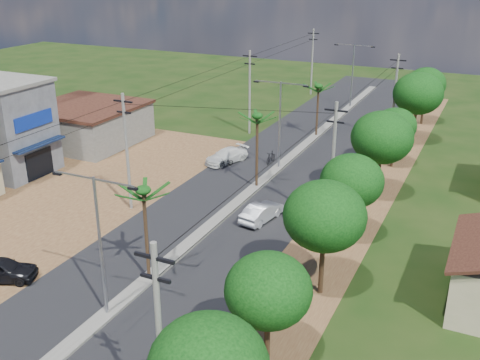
# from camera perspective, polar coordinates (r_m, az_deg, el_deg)

# --- Properties ---
(ground) EXTENTS (160.00, 160.00, 0.00)m
(ground) POSITION_cam_1_polar(r_m,az_deg,el_deg) (31.91, -13.30, -13.21)
(ground) COLOR black
(ground) RESTS_ON ground
(road) EXTENTS (12.00, 110.00, 0.04)m
(road) POSITION_cam_1_polar(r_m,az_deg,el_deg) (42.91, -1.00, -3.04)
(road) COLOR black
(road) RESTS_ON ground
(median) EXTENTS (1.00, 90.00, 0.18)m
(median) POSITION_cam_1_polar(r_m,az_deg,el_deg) (45.36, 0.67, -1.53)
(median) COLOR #605E56
(median) RESTS_ON ground
(dirt_lot_west) EXTENTS (18.00, 46.00, 0.04)m
(dirt_lot_west) POSITION_cam_1_polar(r_m,az_deg,el_deg) (46.32, -21.96, -2.79)
(dirt_lot_west) COLOR #57321E
(dirt_lot_west) RESTS_ON ground
(dirt_shoulder_east) EXTENTS (5.00, 90.00, 0.03)m
(dirt_shoulder_east) POSITION_cam_1_polar(r_m,az_deg,el_deg) (40.24, 9.97, -5.16)
(dirt_shoulder_east) COLOR #57321E
(dirt_shoulder_east) RESTS_ON ground
(shophouse_grey) EXTENTS (9.00, 6.40, 8.30)m
(shophouse_grey) POSITION_cam_1_polar(r_m,az_deg,el_deg) (53.71, -23.17, 5.02)
(shophouse_grey) COLOR #494B50
(shophouse_grey) RESTS_ON ground
(low_shed) EXTENTS (10.40, 10.40, 3.95)m
(low_shed) POSITION_cam_1_polar(r_m,az_deg,el_deg) (60.44, -15.32, 5.54)
(low_shed) COLOR #605E56
(low_shed) RESTS_ON ground
(tree_east_b) EXTENTS (4.00, 4.00, 5.83)m
(tree_east_b) POSITION_cam_1_polar(r_m,az_deg,el_deg) (25.54, 2.89, -11.13)
(tree_east_b) COLOR black
(tree_east_b) RESTS_ON ground
(tree_east_c) EXTENTS (4.60, 4.60, 6.83)m
(tree_east_c) POSITION_cam_1_polar(r_m,az_deg,el_deg) (30.89, 8.60, -3.64)
(tree_east_c) COLOR black
(tree_east_c) RESTS_ON ground
(tree_east_d) EXTENTS (4.20, 4.20, 6.13)m
(tree_east_d) POSITION_cam_1_polar(r_m,az_deg,el_deg) (37.40, 11.30, -0.11)
(tree_east_d) COLOR black
(tree_east_d) RESTS_ON ground
(tree_east_e) EXTENTS (4.80, 4.80, 7.14)m
(tree_east_e) POSITION_cam_1_polar(r_m,az_deg,el_deg) (44.53, 14.24, 4.20)
(tree_east_e) COLOR black
(tree_east_e) RESTS_ON ground
(tree_east_f) EXTENTS (3.80, 3.80, 5.52)m
(tree_east_f) POSITION_cam_1_polar(r_m,az_deg,el_deg) (52.51, 15.50, 5.32)
(tree_east_f) COLOR black
(tree_east_f) RESTS_ON ground
(tree_east_g) EXTENTS (5.00, 5.00, 7.38)m
(tree_east_g) POSITION_cam_1_polar(r_m,az_deg,el_deg) (59.79, 17.65, 8.37)
(tree_east_g) COLOR black
(tree_east_g) RESTS_ON ground
(tree_east_h) EXTENTS (4.40, 4.40, 6.52)m
(tree_east_h) POSITION_cam_1_polar(r_m,az_deg,el_deg) (67.72, 18.38, 9.22)
(tree_east_h) COLOR black
(tree_east_h) RESTS_ON ground
(palm_median_near) EXTENTS (2.00, 2.00, 6.15)m
(palm_median_near) POSITION_cam_1_polar(r_m,az_deg,el_deg) (32.04, -9.78, -1.45)
(palm_median_near) COLOR black
(palm_median_near) RESTS_ON ground
(palm_median_mid) EXTENTS (2.00, 2.00, 6.55)m
(palm_median_mid) POSITION_cam_1_polar(r_m,az_deg,el_deg) (45.16, 1.77, 6.18)
(palm_median_mid) COLOR black
(palm_median_mid) RESTS_ON ground
(palm_median_far) EXTENTS (2.00, 2.00, 5.85)m
(palm_median_far) POSITION_cam_1_polar(r_m,az_deg,el_deg) (59.91, 7.98, 9.22)
(palm_median_far) COLOR black
(palm_median_far) RESTS_ON ground
(streetlight_near) EXTENTS (5.10, 0.18, 8.00)m
(streetlight_near) POSITION_cam_1_polar(r_m,az_deg,el_deg) (29.49, -14.09, -5.53)
(streetlight_near) COLOR gray
(streetlight_near) RESTS_ON ground
(streetlight_mid) EXTENTS (5.10, 0.18, 8.00)m
(streetlight_mid) POSITION_cam_1_polar(r_m,az_deg,el_deg) (49.92, 4.07, 6.31)
(streetlight_mid) COLOR gray
(streetlight_mid) RESTS_ON ground
(streetlight_far) EXTENTS (5.10, 0.18, 8.00)m
(streetlight_far) POSITION_cam_1_polar(r_m,az_deg,el_deg) (73.24, 11.38, 10.88)
(streetlight_far) COLOR gray
(streetlight_far) RESTS_ON ground
(utility_pole_w_b) EXTENTS (1.60, 0.24, 9.00)m
(utility_pole_w_b) POSITION_cam_1_polar(r_m,az_deg,el_deg) (42.24, -11.43, 3.03)
(utility_pole_w_b) COLOR #605E56
(utility_pole_w_b) RESTS_ON ground
(utility_pole_w_c) EXTENTS (1.60, 0.24, 9.00)m
(utility_pole_w_c) POSITION_cam_1_polar(r_m,az_deg,el_deg) (60.61, 0.99, 9.08)
(utility_pole_w_c) COLOR #605E56
(utility_pole_w_c) RESTS_ON ground
(utility_pole_w_d) EXTENTS (1.60, 0.24, 9.00)m
(utility_pole_w_d) POSITION_cam_1_polar(r_m,az_deg,el_deg) (79.88, 7.35, 11.96)
(utility_pole_w_d) COLOR #605E56
(utility_pole_w_d) RESTS_ON ground
(utility_pole_e_a) EXTENTS (1.60, 0.24, 9.00)m
(utility_pole_e_a) POSITION_cam_1_polar(r_m,az_deg,el_deg) (21.54, -8.14, -16.31)
(utility_pole_e_a) COLOR #605E56
(utility_pole_e_a) RESTS_ON ground
(utility_pole_e_b) EXTENTS (1.60, 0.24, 9.00)m
(utility_pole_e_b) POSITION_cam_1_polar(r_m,az_deg,el_deg) (39.51, 9.42, 1.86)
(utility_pole_e_b) COLOR #605E56
(utility_pole_e_b) RESTS_ON ground
(utility_pole_e_c) EXTENTS (1.60, 0.24, 9.00)m
(utility_pole_e_c) POSITION_cam_1_polar(r_m,az_deg,el_deg) (60.22, 15.42, 8.22)
(utility_pole_e_c) COLOR #605E56
(utility_pole_e_c) RESTS_ON ground
(car_silver_mid) EXTENTS (2.10, 4.23, 1.33)m
(car_silver_mid) POSITION_cam_1_polar(r_m,az_deg,el_deg) (40.97, 2.22, -3.30)
(car_silver_mid) COLOR #AEB2B7
(car_silver_mid) RESTS_ON ground
(car_white_far) EXTENTS (3.30, 4.87, 1.31)m
(car_white_far) POSITION_cam_1_polar(r_m,az_deg,el_deg) (52.53, -1.39, 2.43)
(car_white_far) COLOR silver
(car_white_far) RESTS_ON ground
(car_parked_dark) EXTENTS (4.51, 3.21, 1.43)m
(car_parked_dark) POSITION_cam_1_polar(r_m,az_deg,el_deg) (36.53, -23.11, -8.40)
(car_parked_dark) COLOR black
(car_parked_dark) RESTS_ON ground
(moto_rider_east) EXTENTS (0.61, 1.59, 0.83)m
(moto_rider_east) POSITION_cam_1_polar(r_m,az_deg,el_deg) (27.83, -7.16, -17.57)
(moto_rider_east) COLOR black
(moto_rider_east) RESTS_ON ground
(moto_rider_west_a) EXTENTS (1.03, 1.75, 0.87)m
(moto_rider_west_a) POSITION_cam_1_polar(r_m,az_deg,el_deg) (51.37, -1.35, 1.71)
(moto_rider_west_a) COLOR black
(moto_rider_west_a) RESTS_ON ground
(moto_rider_west_b) EXTENTS (0.60, 1.88, 1.12)m
(moto_rider_west_b) POSITION_cam_1_polar(r_m,az_deg,el_deg) (52.54, 3.15, 2.29)
(moto_rider_west_b) COLOR black
(moto_rider_west_b) RESTS_ON ground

